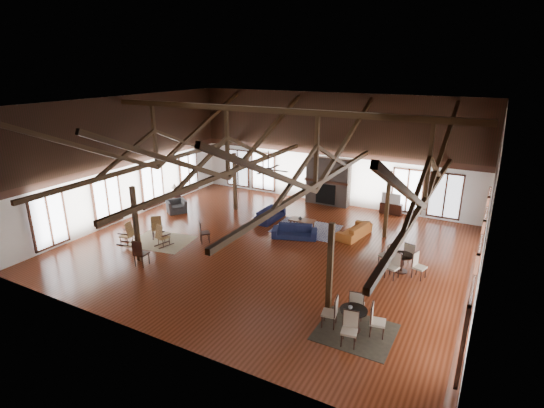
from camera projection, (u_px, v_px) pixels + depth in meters
The scene contains 31 objects.
floor at pixel (270, 248), 18.04m from camera, with size 16.00×16.00×0.00m, color maroon.
ceiling at pixel (269, 103), 16.12m from camera, with size 16.00×14.00×0.02m, color black.
wall_back at pixel (332, 149), 22.92m from camera, with size 16.00×0.02×6.00m, color white.
wall_front at pixel (143, 241), 11.24m from camera, with size 16.00×0.02×6.00m, color white.
wall_left at pixel (126, 159), 20.68m from camera, with size 0.02×14.00×6.00m, color white.
wall_right at pixel (490, 211), 13.48m from camera, with size 0.02×14.00×6.00m, color white.
roof_truss at pixel (269, 154), 16.75m from camera, with size 15.60×14.07×3.14m.
post_grid at pixel (270, 214), 17.55m from camera, with size 8.16×7.16×3.05m.
fireplace at pixel (328, 181), 23.19m from camera, with size 2.50×0.69×2.60m.
ceiling_fan at pixel (268, 168), 15.79m from camera, with size 1.60×1.60×0.75m.
sofa_navy_front at pixel (295, 232), 18.98m from camera, with size 1.99×0.78×0.58m, color #151A3A.
sofa_navy_left at pixel (270, 215), 21.10m from camera, with size 0.76×1.95×0.57m, color #141638.
sofa_orange at pixel (354, 230), 19.11m from camera, with size 0.79×2.03×0.59m, color #AC5921.
coffee_table at pixel (302, 221), 19.95m from camera, with size 1.20×0.61×0.46m.
vase at pixel (300, 218), 19.88m from camera, with size 0.18×0.18×0.19m, color #B2B2B2.
armchair at pixel (176, 206), 22.19m from camera, with size 0.99×0.87×0.64m, color #2F3032.
side_table_lamp at pixel (175, 196), 23.45m from camera, with size 0.46×0.46×1.18m.
rocking_chair_a at pixel (157, 227), 18.97m from camera, with size 0.84×0.87×1.02m.
rocking_chair_b at pixel (162, 236), 18.05m from camera, with size 0.57×0.83×0.97m.
rocking_chair_c at pixel (128, 234), 18.21m from camera, with size 0.87×0.59×1.02m.
side_chair_a at pixel (202, 230), 18.35m from camera, with size 0.59×0.59×0.99m.
side_chair_b at pixel (139, 251), 16.19m from camera, with size 0.50×0.50×1.08m.
cafe_table_near at pixel (353, 316), 12.33m from camera, with size 1.90×1.90×0.97m.
cafe_table_far at pixel (402, 260), 15.82m from camera, with size 1.89×1.89×0.97m.
cup_near at pixel (350, 307), 12.28m from camera, with size 0.12×0.12×0.10m, color #B2B2B2.
cup_far at pixel (401, 254), 15.69m from camera, with size 0.11×0.11×0.09m, color #B2B2B2.
tv_console at pixel (391, 208), 22.00m from camera, with size 1.12×0.42×0.56m, color black.
television at pixel (392, 198), 21.83m from camera, with size 0.97×0.13×0.56m, color #B2B2B2.
rug_tan at pixel (161, 241), 18.66m from camera, with size 2.54×2.00×0.01m, color #C4B188.
rug_navy at pixel (306, 229), 20.07m from camera, with size 2.97×2.23×0.01m, color #1A1B4B.
rug_dark at pixel (355, 332), 12.40m from camera, with size 2.19×1.99×0.01m, color black.
Camera 1 is at (7.93, -14.47, 7.52)m, focal length 28.00 mm.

